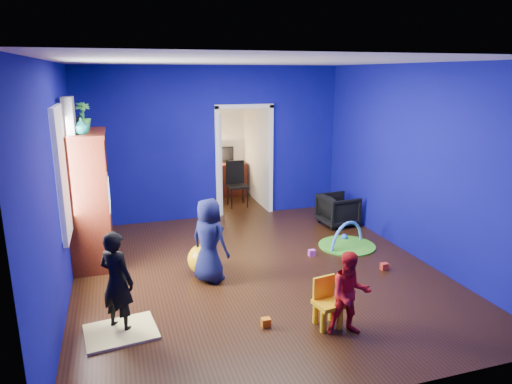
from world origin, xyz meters
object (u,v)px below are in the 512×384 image
object	(u,v)px
armchair	(338,210)
toddler_red	(350,294)
child_black	(117,281)
child_navy	(209,240)
kid_chair	(328,306)
crt_tv	(92,196)
vase	(81,126)
tv_armoire	(90,199)
play_mat	(347,246)
study_desk	(227,179)
hopper_ball	(203,259)
folding_chair	(237,185)

from	to	relation	value
armchair	toddler_red	distance (m)	3.71
child_black	child_navy	xyz separation A→B (m)	(1.20, 0.90, 0.01)
child_black	kid_chair	bearing A→B (deg)	-154.02
toddler_red	crt_tv	bearing A→B (deg)	143.56
vase	tv_armoire	size ratio (longest dim) A/B	0.11
toddler_red	kid_chair	size ratio (longest dim) A/B	1.88
child_black	play_mat	bearing A→B (deg)	-115.83
armchair	toddler_red	world-z (taller)	toddler_red
armchair	child_black	bearing A→B (deg)	117.29
toddler_red	study_desk	distance (m)	6.06
child_navy	crt_tv	distance (m)	1.93
child_black	study_desk	xyz separation A→B (m)	(2.50, 5.22, -0.20)
crt_tv	hopper_ball	bearing A→B (deg)	-32.41
child_navy	study_desk	distance (m)	4.52
toddler_red	folding_chair	xyz separation A→B (m)	(0.13, 5.10, -0.01)
armchair	kid_chair	xyz separation A→B (m)	(-1.74, -3.14, -0.04)
tv_armoire	play_mat	world-z (taller)	tv_armoire
armchair	study_desk	size ratio (longest dim) A/B	0.72
child_black	child_navy	size ratio (longest dim) A/B	0.98
hopper_ball	study_desk	size ratio (longest dim) A/B	0.49
armchair	hopper_ball	distance (m)	3.12
kid_chair	folding_chair	world-z (taller)	folding_chair
child_black	study_desk	size ratio (longest dim) A/B	1.30
child_navy	toddler_red	world-z (taller)	child_navy
toddler_red	study_desk	bearing A→B (deg)	99.88
kid_chair	crt_tv	bearing A→B (deg)	123.52
play_mat	vase	bearing A→B (deg)	175.76
hopper_ball	study_desk	xyz separation A→B (m)	(1.35, 4.07, 0.16)
crt_tv	folding_chair	distance (m)	3.59
child_navy	hopper_ball	bearing A→B (deg)	-28.69
toddler_red	folding_chair	size ratio (longest dim) A/B	1.02
child_black	study_desk	distance (m)	5.79
armchair	tv_armoire	size ratio (longest dim) A/B	0.33
tv_armoire	folding_chair	distance (m)	3.62
study_desk	crt_tv	bearing A→B (deg)	-131.31
play_mat	hopper_ball	bearing A→B (deg)	-172.57
crt_tv	play_mat	distance (m)	4.05
child_black	crt_tv	bearing A→B (deg)	-40.27
tv_armoire	crt_tv	size ratio (longest dim) A/B	2.80
vase	folding_chair	bearing A→B (deg)	41.59
tv_armoire	play_mat	bearing A→B (deg)	-8.57
toddler_red	play_mat	world-z (taller)	toddler_red
armchair	child_navy	xyz separation A→B (m)	(-2.76, -1.61, 0.29)
kid_chair	folding_chair	size ratio (longest dim) A/B	0.54
tv_armoire	study_desk	size ratio (longest dim) A/B	2.23
toddler_red	crt_tv	size ratio (longest dim) A/B	1.34
armchair	study_desk	distance (m)	3.09
crt_tv	child_navy	bearing A→B (deg)	-38.03
child_navy	vase	world-z (taller)	vase
toddler_red	armchair	bearing A→B (deg)	75.62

